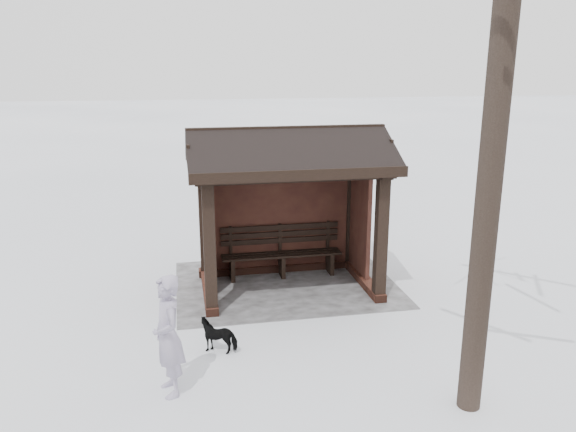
{
  "coord_description": "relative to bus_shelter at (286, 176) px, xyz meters",
  "views": [
    {
      "loc": [
        1.91,
        9.84,
        4.16
      ],
      "look_at": [
        0.15,
        0.8,
        1.66
      ],
      "focal_mm": 35.0,
      "sensor_mm": 36.0,
      "label": 1
    }
  ],
  "objects": [
    {
      "name": "trampled_patch",
      "position": [
        0.0,
        -0.04,
        -2.16
      ],
      "size": [
        4.2,
        3.2,
        0.02
      ],
      "primitive_type": "cube",
      "color": "#959499",
      "rests_on": "ground"
    },
    {
      "name": "pedestrian",
      "position": [
        2.17,
        3.33,
        -1.36
      ],
      "size": [
        0.53,
        0.67,
        1.62
      ],
      "primitive_type": "imported",
      "rotation": [
        0.0,
        0.0,
        1.84
      ],
      "color": "#A39AB4",
      "rests_on": "ground"
    },
    {
      "name": "dog",
      "position": [
        1.47,
        2.33,
        -1.91
      ],
      "size": [
        0.65,
        0.47,
        0.5
      ],
      "primitive_type": "imported",
      "rotation": [
        0.0,
        0.0,
        1.19
      ],
      "color": "black",
      "rests_on": "ground"
    },
    {
      "name": "bus_shelter",
      "position": [
        0.0,
        0.0,
        0.0
      ],
      "size": [
        3.6,
        2.4,
        3.09
      ],
      "color": "#3B1E15",
      "rests_on": "ground"
    },
    {
      "name": "ground",
      "position": [
        0.0,
        0.16,
        -2.17
      ],
      "size": [
        120.0,
        120.0,
        0.0
      ],
      "primitive_type": "plane",
      "color": "white",
      "rests_on": "ground"
    }
  ]
}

